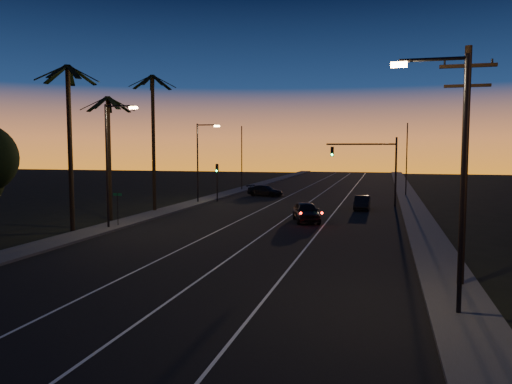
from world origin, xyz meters
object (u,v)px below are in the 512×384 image
(lead_car, at_px, (306,212))
(right_car, at_px, (362,203))
(cross_car, at_px, (265,191))
(signal_mast, at_px, (372,159))
(utility_pole, at_px, (465,161))

(lead_car, bearing_deg, right_car, 66.33)
(right_car, bearing_deg, cross_car, 137.79)
(right_car, bearing_deg, lead_car, -113.67)
(signal_mast, height_order, right_car, signal_mast)
(cross_car, bearing_deg, lead_car, -67.92)
(utility_pole, bearing_deg, right_car, 101.18)
(cross_car, bearing_deg, signal_mast, -29.95)
(right_car, relative_size, cross_car, 0.82)
(signal_mast, xyz_separation_m, cross_car, (-12.94, 7.46, -4.10))
(signal_mast, bearing_deg, right_car, -101.80)
(right_car, bearing_deg, signal_mast, 78.20)
(signal_mast, relative_size, cross_car, 1.43)
(lead_car, bearing_deg, cross_car, 112.08)
(right_car, distance_m, cross_car, 16.45)
(right_car, bearing_deg, utility_pole, -78.82)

